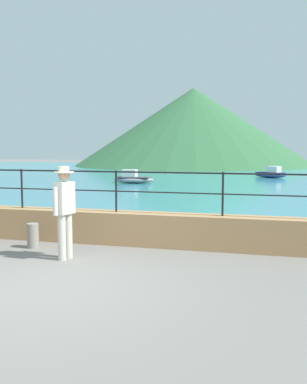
# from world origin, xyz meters

# --- Properties ---
(ground_plane) EXTENTS (120.00, 120.00, 0.00)m
(ground_plane) POSITION_xyz_m (0.00, 0.00, 0.00)
(ground_plane) COLOR slate
(promenade_wall) EXTENTS (20.00, 0.56, 0.70)m
(promenade_wall) POSITION_xyz_m (0.00, 3.20, 0.35)
(promenade_wall) COLOR tan
(promenade_wall) RESTS_ON ground
(railing) EXTENTS (18.44, 0.04, 0.90)m
(railing) POSITION_xyz_m (0.00, 3.20, 1.34)
(railing) COLOR black
(railing) RESTS_ON promenade_wall
(lake_water) EXTENTS (64.00, 44.32, 0.06)m
(lake_water) POSITION_xyz_m (0.00, 25.84, 0.03)
(lake_water) COLOR teal
(lake_water) RESTS_ON ground
(hill_main) EXTENTS (26.23, 26.23, 8.55)m
(hill_main) POSITION_xyz_m (-5.32, 43.12, 4.28)
(hill_main) COLOR #33663D
(hill_main) RESTS_ON ground
(person_walking) EXTENTS (0.38, 0.55, 1.75)m
(person_walking) POSITION_xyz_m (-0.47, 1.67, 0.98)
(person_walking) COLOR beige
(person_walking) RESTS_ON ground
(bollard) EXTENTS (0.24, 0.24, 0.51)m
(bollard) POSITION_xyz_m (-1.54, 2.34, 0.26)
(bollard) COLOR gray
(bollard) RESTS_ON ground
(boat_0) EXTENTS (2.34, 1.00, 0.76)m
(boat_0) POSITION_xyz_m (-4.35, 18.01, 0.33)
(boat_0) COLOR gray
(boat_0) RESTS_ON lake_water
(boat_2) EXTENTS (2.45, 1.92, 0.76)m
(boat_2) POSITION_xyz_m (3.18, 24.59, 0.33)
(boat_2) COLOR #2D4C9E
(boat_2) RESTS_ON lake_water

